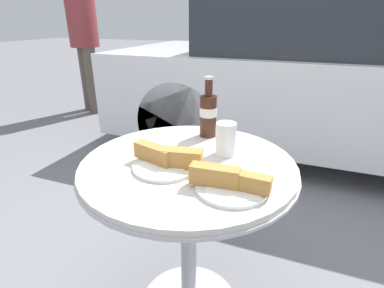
{
  "coord_description": "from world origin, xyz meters",
  "views": [
    {
      "loc": [
        0.35,
        -0.87,
        1.17
      ],
      "look_at": [
        0.0,
        0.04,
        0.76
      ],
      "focal_mm": 28.0,
      "sensor_mm": 36.0,
      "label": 1
    }
  ],
  "objects_px": {
    "bistro_table": "(188,200)",
    "lunch_plate_near": "(230,182)",
    "drinking_glass": "(226,140)",
    "cola_bottle_left": "(208,113)",
    "parked_car": "(337,82)",
    "pedestrian": "(84,35)",
    "lunch_plate_far": "(167,160)"
  },
  "relations": [
    {
      "from": "bistro_table",
      "to": "lunch_plate_near",
      "type": "distance_m",
      "value": 0.29
    },
    {
      "from": "drinking_glass",
      "to": "lunch_plate_near",
      "type": "bearing_deg",
      "value": -71.79
    },
    {
      "from": "cola_bottle_left",
      "to": "parked_car",
      "type": "bearing_deg",
      "value": 71.41
    },
    {
      "from": "cola_bottle_left",
      "to": "parked_car",
      "type": "height_order",
      "value": "parked_car"
    },
    {
      "from": "bistro_table",
      "to": "drinking_glass",
      "type": "height_order",
      "value": "drinking_glass"
    },
    {
      "from": "bistro_table",
      "to": "drinking_glass",
      "type": "xyz_separation_m",
      "value": [
        0.1,
        0.1,
        0.21
      ]
    },
    {
      "from": "bistro_table",
      "to": "pedestrian",
      "type": "bearing_deg",
      "value": 135.01
    },
    {
      "from": "bistro_table",
      "to": "parked_car",
      "type": "distance_m",
      "value": 2.15
    },
    {
      "from": "lunch_plate_near",
      "to": "drinking_glass",
      "type": "bearing_deg",
      "value": 108.21
    },
    {
      "from": "cola_bottle_left",
      "to": "lunch_plate_near",
      "type": "distance_m",
      "value": 0.44
    },
    {
      "from": "bistro_table",
      "to": "lunch_plate_far",
      "type": "xyz_separation_m",
      "value": [
        -0.05,
        -0.07,
        0.19
      ]
    },
    {
      "from": "lunch_plate_near",
      "to": "parked_car",
      "type": "distance_m",
      "value": 2.23
    },
    {
      "from": "drinking_glass",
      "to": "parked_car",
      "type": "xyz_separation_m",
      "value": [
        0.49,
        1.96,
        -0.12
      ]
    },
    {
      "from": "drinking_glass",
      "to": "pedestrian",
      "type": "xyz_separation_m",
      "value": [
        -2.44,
        2.23,
        0.21
      ]
    },
    {
      "from": "parked_car",
      "to": "pedestrian",
      "type": "xyz_separation_m",
      "value": [
        -2.92,
        0.27,
        0.33
      ]
    },
    {
      "from": "cola_bottle_left",
      "to": "pedestrian",
      "type": "relative_size",
      "value": 0.14
    },
    {
      "from": "lunch_plate_far",
      "to": "pedestrian",
      "type": "height_order",
      "value": "pedestrian"
    },
    {
      "from": "drinking_glass",
      "to": "parked_car",
      "type": "distance_m",
      "value": 2.02
    },
    {
      "from": "cola_bottle_left",
      "to": "drinking_glass",
      "type": "relative_size",
      "value": 2.06
    },
    {
      "from": "drinking_glass",
      "to": "lunch_plate_near",
      "type": "distance_m",
      "value": 0.25
    },
    {
      "from": "drinking_glass",
      "to": "lunch_plate_near",
      "type": "height_order",
      "value": "drinking_glass"
    },
    {
      "from": "parked_car",
      "to": "pedestrian",
      "type": "distance_m",
      "value": 2.95
    },
    {
      "from": "lunch_plate_near",
      "to": "parked_car",
      "type": "height_order",
      "value": "parked_car"
    },
    {
      "from": "cola_bottle_left",
      "to": "drinking_glass",
      "type": "xyz_separation_m",
      "value": [
        0.12,
        -0.16,
        -0.04
      ]
    },
    {
      "from": "bistro_table",
      "to": "pedestrian",
      "type": "relative_size",
      "value": 0.44
    },
    {
      "from": "cola_bottle_left",
      "to": "lunch_plate_near",
      "type": "bearing_deg",
      "value": -63.33
    },
    {
      "from": "cola_bottle_left",
      "to": "lunch_plate_far",
      "type": "relative_size",
      "value": 1.0
    },
    {
      "from": "lunch_plate_near",
      "to": "pedestrian",
      "type": "relative_size",
      "value": 0.13
    },
    {
      "from": "parked_car",
      "to": "drinking_glass",
      "type": "bearing_deg",
      "value": -103.97
    },
    {
      "from": "cola_bottle_left",
      "to": "lunch_plate_near",
      "type": "relative_size",
      "value": 1.06
    },
    {
      "from": "drinking_glass",
      "to": "lunch_plate_near",
      "type": "xyz_separation_m",
      "value": [
        0.08,
        -0.23,
        -0.03
      ]
    },
    {
      "from": "cola_bottle_left",
      "to": "lunch_plate_far",
      "type": "distance_m",
      "value": 0.34
    }
  ]
}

